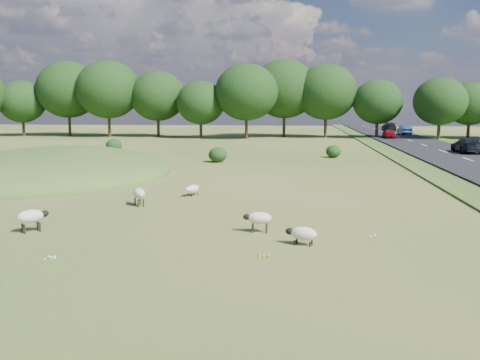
% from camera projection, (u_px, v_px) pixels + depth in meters
% --- Properties ---
extents(ground, '(160.00, 160.00, 0.00)m').
position_uv_depth(ground, '(236.00, 165.00, 44.77)').
color(ground, '#3A581B').
rests_on(ground, ground).
extents(mound, '(16.00, 20.00, 4.00)m').
position_uv_depth(mound, '(56.00, 175.00, 38.10)').
color(mound, '#33561E').
rests_on(mound, ground).
extents(road, '(8.00, 150.00, 0.25)m').
position_uv_depth(road, '(448.00, 154.00, 52.59)').
color(road, black).
rests_on(road, ground).
extents(treeline, '(96.28, 14.66, 11.70)m').
position_uv_depth(treeline, '(255.00, 93.00, 78.84)').
color(treeline, black).
rests_on(treeline, ground).
extents(shrubs, '(24.33, 10.74, 1.37)m').
position_uv_depth(shrubs, '(201.00, 150.00, 51.50)').
color(shrubs, black).
rests_on(shrubs, ground).
extents(sheep_0, '(0.82, 1.12, 0.63)m').
position_uv_depth(sheep_0, '(192.00, 189.00, 29.50)').
color(sheep_0, beige).
rests_on(sheep_0, ground).
extents(sheep_1, '(1.01, 1.27, 0.91)m').
position_uv_depth(sheep_1, '(139.00, 193.00, 26.63)').
color(sheep_1, beige).
rests_on(sheep_1, ground).
extents(sheep_2, '(1.23, 0.79, 0.68)m').
position_uv_depth(sheep_2, '(303.00, 234.00, 19.24)').
color(sheep_2, beige).
rests_on(sheep_2, ground).
extents(sheep_3, '(1.14, 0.52, 0.82)m').
position_uv_depth(sheep_3, '(259.00, 218.00, 21.12)').
color(sheep_3, beige).
rests_on(sheep_3, ground).
extents(sheep_4, '(1.15, 1.18, 0.91)m').
position_uv_depth(sheep_4, '(32.00, 216.00, 21.18)').
color(sheep_4, beige).
rests_on(sheep_4, ground).
extents(car_0, '(2.06, 5.06, 1.47)m').
position_uv_depth(car_0, '(467.00, 145.00, 52.80)').
color(car_0, black).
rests_on(car_0, road).
extents(car_1, '(1.54, 4.42, 1.46)m').
position_uv_depth(car_1, '(404.00, 130.00, 83.06)').
color(car_1, navy).
rests_on(car_1, road).
extents(car_3, '(2.05, 5.03, 1.46)m').
position_uv_depth(car_3, '(389.00, 126.00, 96.74)').
color(car_3, black).
rests_on(car_3, road).
extents(car_5, '(1.48, 3.69, 1.26)m').
position_uv_depth(car_5, '(389.00, 134.00, 75.15)').
color(car_5, maroon).
rests_on(car_5, road).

